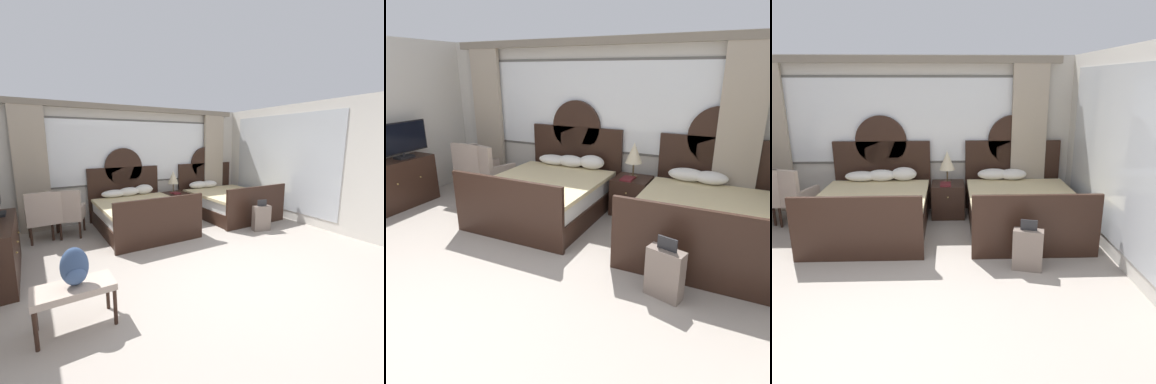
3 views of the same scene
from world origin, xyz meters
The scene contains 10 objects.
ground_plane centered at (0.00, 0.00, 0.00)m, with size 24.00×24.00×0.00m, color #9E9389.
wall_back_window centered at (0.00, 3.78, 1.43)m, with size 6.00×0.22×2.70m.
wall_right_mirror centered at (3.03, 1.62, 1.35)m, with size 0.08×4.38×2.70m.
bed_near_window centered at (-0.35, 2.73, 0.36)m, with size 1.70×2.14×1.71m.
bed_near_mirror centered at (1.97, 2.72, 0.35)m, with size 1.70×2.14×1.71m.
nightstand_between_beds centered at (0.81, 3.33, 0.29)m, with size 0.56×0.59×0.58m.
table_lamp_on_nightstand centered at (0.80, 3.39, 0.96)m, with size 0.27×0.27×0.55m.
book_on_nightstand centered at (0.77, 3.22, 0.60)m, with size 0.18×0.26×0.03m.
armchair_by_window_left centered at (-1.74, 3.00, 0.51)m, with size 0.74×0.74×0.96m.
suitcase_on_floor centered at (1.81, 1.31, 0.27)m, with size 0.40×0.25×0.66m.
Camera 3 is at (0.86, -2.95, 2.30)m, focal length 35.28 mm.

